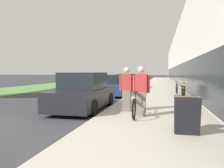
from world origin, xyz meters
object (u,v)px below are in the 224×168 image
Objects in this scene: bike_rack_hoop at (179,90)px; person_rider at (141,91)px; tandem_bicycle at (138,104)px; cruiser_bike_nearest at (183,91)px; person_bystander at (127,89)px; cruiser_bike_middle at (177,88)px; parked_sedan_curbside at (84,93)px; parked_sedan_far at (127,82)px; vintage_roadster_curbside at (115,86)px; sandwich_board_sign at (187,115)px.

person_rider is at bearing -107.49° from bike_rack_hoop.
cruiser_bike_nearest is (2.00, 5.38, 0.02)m from tandem_bicycle.
cruiser_bike_middle is at bearing 72.35° from person_bystander.
cruiser_bike_nearest is at bearing 44.47° from parked_sedan_curbside.
cruiser_bike_nearest is 8.24m from parked_sedan_far.
person_rider is (0.15, -0.35, 0.47)m from tandem_bicycle.
bike_rack_hoop is 0.46× the size of cruiser_bike_nearest.
person_rider is 0.37× the size of parked_sedan_far.
cruiser_bike_middle is 6.41m from parked_sedan_far.
parked_sedan_curbside is (-2.53, 1.43, -0.25)m from person_rider.
cruiser_bike_nearest is at bearing 69.62° from tandem_bicycle.
person_bystander reaches higher than vintage_roadster_curbside.
person_rider reaches higher than parked_sedan_far.
cruiser_bike_nearest is 0.44× the size of vintage_roadster_curbside.
sandwich_board_sign is 5.02m from parked_sedan_curbside.
vintage_roadster_curbside is at bearing 106.16° from person_bystander.
cruiser_bike_nearest is 2.11m from cruiser_bike_middle.
person_rider is 2.92m from parked_sedan_curbside.
person_bystander is 0.89× the size of cruiser_bike_nearest.
parked_sedan_far is at bearing 89.87° from parked_sedan_curbside.
cruiser_bike_middle reaches higher than tandem_bicycle.
bike_rack_hoop is at bearing 87.60° from sandwich_board_sign.
cruiser_bike_middle is 0.39× the size of parked_sedan_curbside.
cruiser_bike_nearest is 0.41× the size of parked_sedan_far.
person_rider reaches higher than person_bystander.
person_bystander reaches higher than parked_sedan_far.
bike_rack_hoop is (1.68, 4.51, 0.15)m from tandem_bicycle.
bike_rack_hoop is 0.19× the size of parked_sedan_far.
sandwich_board_sign is at bearing -92.24° from cruiser_bike_middle.
sandwich_board_sign is 0.21× the size of parked_sedan_curbside.
cruiser_bike_nearest reaches higher than sandwich_board_sign.
tandem_bicycle is 4.82m from bike_rack_hoop.
sandwich_board_sign is (-0.28, -6.73, -0.06)m from bike_rack_hoop.
cruiser_bike_middle is (2.24, 7.04, -0.45)m from person_bystander.
parked_sedan_far reaches higher than cruiser_bike_middle.
vintage_roadster_curbside reaches higher than cruiser_bike_middle.
parked_sedan_far is at bearing 117.17° from bike_rack_hoop.
parked_sedan_far is at bearing 90.18° from vintage_roadster_curbside.
parked_sedan_curbside is 11.29m from parked_sedan_far.
sandwich_board_sign is (1.25, -1.87, -0.38)m from person_rider.
tandem_bicycle is 12.60m from parked_sedan_far.
cruiser_bike_middle is at bearing 87.76° from sandwich_board_sign.
person_rider is at bearing -52.40° from person_bystander.
sandwich_board_sign is 0.20× the size of parked_sedan_far.
cruiser_bike_middle reaches higher than bike_rack_hoop.
person_bystander is 5.53m from cruiser_bike_nearest.
parked_sedan_far is (0.03, 11.29, -0.05)m from parked_sedan_curbside.
bike_rack_hoop is 0.51× the size of cruiser_bike_middle.
cruiser_bike_nearest reaches higher than cruiser_bike_middle.
tandem_bicycle is 1.64× the size of cruiser_bike_middle.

